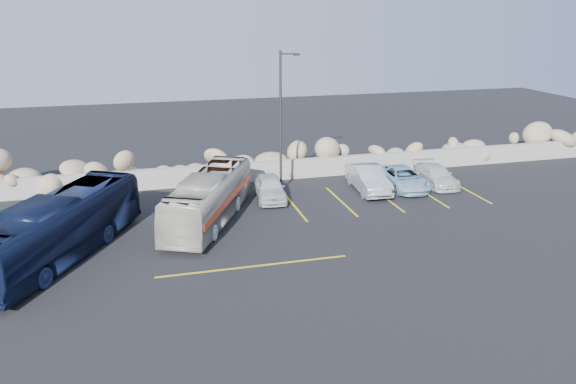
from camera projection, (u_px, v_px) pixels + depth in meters
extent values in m
plane|color=black|center=(278.00, 266.00, 23.18)|extent=(90.00, 90.00, 0.00)
cube|color=gray|center=(231.00, 173.00, 34.02)|extent=(60.00, 0.40, 1.20)
cube|color=gold|center=(199.00, 214.00, 29.00)|extent=(0.12, 5.00, 0.01)
cube|color=gold|center=(294.00, 206.00, 30.24)|extent=(0.12, 5.00, 0.01)
cube|color=gold|center=(341.00, 201.00, 30.90)|extent=(0.12, 5.00, 0.01)
cube|color=gold|center=(385.00, 197.00, 31.53)|extent=(0.12, 5.00, 0.01)
cube|color=gold|center=(427.00, 194.00, 32.17)|extent=(0.12, 5.00, 0.01)
cube|color=gold|center=(467.00, 190.00, 32.80)|extent=(0.12, 5.00, 0.01)
cube|color=gold|center=(254.00, 266.00, 23.12)|extent=(8.00, 0.12, 0.01)
cylinder|color=#312E2B|center=(281.00, 124.00, 31.27)|extent=(0.14, 0.14, 8.00)
cylinder|color=#312E2B|center=(288.00, 54.00, 30.20)|extent=(0.90, 0.08, 0.08)
cube|color=#312E2B|center=(296.00, 54.00, 30.32)|extent=(0.35, 0.18, 0.12)
imported|color=#BAB8A8|center=(209.00, 198.00, 27.67)|extent=(5.61, 8.85, 2.45)
imported|color=black|center=(59.00, 228.00, 23.53)|extent=(6.70, 9.71, 2.73)
imported|color=silver|center=(270.00, 188.00, 31.12)|extent=(1.93, 4.00, 1.32)
imported|color=#A1A1A6|center=(368.00, 179.00, 32.46)|extent=(1.84, 4.54, 1.46)
imported|color=silver|center=(436.00, 175.00, 33.69)|extent=(1.85, 4.05, 1.15)
imported|color=#91B3CE|center=(403.00, 178.00, 33.03)|extent=(2.19, 4.50, 1.23)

